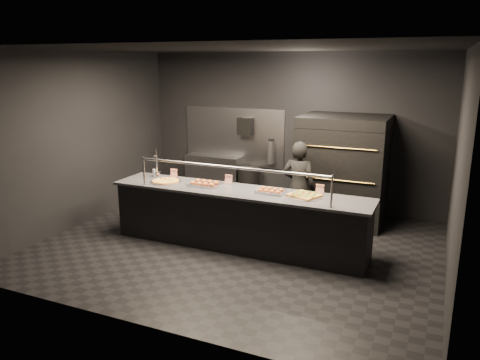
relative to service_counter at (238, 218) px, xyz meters
The scene contains 15 objects.
room 1.03m from the service_counter, 115.57° to the left, with size 6.04×6.00×3.00m.
service_counter is the anchor object (origin of this frame).
pizza_oven 2.30m from the service_counter, 57.73° to the left, with size 1.50×1.23×1.91m.
prep_shelf 2.82m from the service_counter, 124.59° to the left, with size 1.20×0.35×0.90m, color #99999E.
towel_dispenser 2.78m from the service_counter, 110.63° to the left, with size 0.30×0.20×0.35m, color black.
fire_extinguisher 2.50m from the service_counter, 98.30° to the left, with size 0.14×0.14×0.51m.
beer_tap 1.72m from the service_counter, behind, with size 0.13×0.19×0.52m.
round_pizza 1.36m from the service_counter, behind, with size 0.51×0.51×0.03m.
slider_tray_a 0.77m from the service_counter, behind, with size 0.55×0.47×0.08m.
slider_tray_b 0.70m from the service_counter, ahead, with size 0.43×0.33×0.07m.
square_pizza 1.13m from the service_counter, ahead, with size 0.52×0.52×0.05m.
condiment_jar 1.77m from the service_counter, behind, with size 0.16×0.06×0.11m.
tent_cards 0.62m from the service_counter, 115.59° to the left, with size 2.63×0.04×0.15m.
trash_bin 2.35m from the service_counter, 108.77° to the left, with size 0.44×0.44×0.73m, color black.
worker 1.27m from the service_counter, 58.51° to the left, with size 0.57×0.37×1.56m, color black.
Camera 1 is at (2.79, -6.28, 2.83)m, focal length 35.00 mm.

